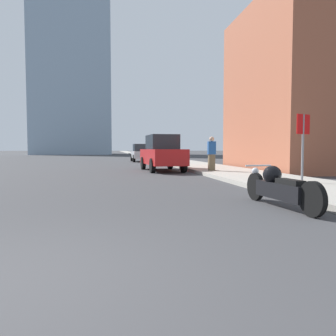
% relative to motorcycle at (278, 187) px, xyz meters
% --- Properties ---
extents(sidewalk, '(3.13, 240.00, 0.15)m').
position_rel_motorcycle_xyz_m(sidewalk, '(2.21, 36.67, -0.33)').
color(sidewalk, '#9E998E').
rests_on(sidewalk, ground_plane).
extents(motorcycle, '(0.62, 2.55, 0.82)m').
position_rel_motorcycle_xyz_m(motorcycle, '(0.00, 0.00, 0.00)').
color(motorcycle, black).
rests_on(motorcycle, ground_plane).
extents(parked_car_red, '(1.99, 4.65, 1.90)m').
position_rel_motorcycle_xyz_m(parked_car_red, '(-0.65, 11.08, 0.53)').
color(parked_car_red, red).
rests_on(parked_car_red, ground_plane).
extents(parked_car_silver, '(1.89, 3.86, 1.61)m').
position_rel_motorcycle_xyz_m(parked_car_silver, '(-0.56, 23.90, 0.40)').
color(parked_car_silver, '#BCBCC1').
rests_on(parked_car_silver, ground_plane).
extents(stop_sign, '(0.57, 0.26, 2.06)m').
position_rel_motorcycle_xyz_m(stop_sign, '(2.46, 3.10, 1.15)').
color(stop_sign, slate).
rests_on(stop_sign, sidewalk).
extents(pedestrian, '(0.36, 0.22, 1.58)m').
position_rel_motorcycle_xyz_m(pedestrian, '(1.31, 8.60, 0.55)').
color(pedestrian, brown).
rests_on(pedestrian, sidewalk).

